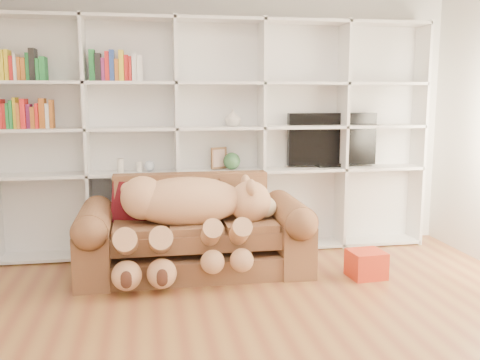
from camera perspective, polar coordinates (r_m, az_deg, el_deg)
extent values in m
plane|color=brown|center=(3.61, 3.11, -17.92)|extent=(5.00, 5.00, 0.00)
cube|color=silver|center=(5.68, -2.47, 6.21)|extent=(5.00, 0.02, 2.70)
cube|color=white|center=(5.66, -2.41, 4.68)|extent=(4.40, 0.03, 2.40)
cube|color=white|center=(5.48, -16.04, 4.19)|extent=(0.03, 0.35, 2.40)
cube|color=white|center=(5.46, -6.79, 4.46)|extent=(0.03, 0.35, 2.40)
cube|color=white|center=(5.58, 2.30, 4.61)|extent=(0.03, 0.35, 2.40)
cube|color=white|center=(5.83, 10.82, 4.65)|extent=(0.03, 0.35, 2.40)
cube|color=white|center=(6.19, 18.49, 4.60)|extent=(0.03, 0.35, 2.40)
cube|color=white|center=(5.71, -2.12, -7.22)|extent=(4.40, 0.35, 0.03)
cube|color=white|center=(5.54, -2.17, 0.94)|extent=(4.40, 0.35, 0.03)
cube|color=white|center=(5.49, -2.20, 5.59)|extent=(4.40, 0.35, 0.03)
cube|color=white|center=(5.48, -2.23, 10.29)|extent=(4.40, 0.35, 0.03)
cube|color=white|center=(5.53, -2.27, 16.72)|extent=(4.40, 0.35, 0.03)
cube|color=brown|center=(5.04, -4.82, -8.61)|extent=(2.00, 0.81, 0.21)
cube|color=brown|center=(4.94, -4.85, -5.21)|extent=(1.49, 0.67, 0.29)
cube|color=brown|center=(5.26, -5.24, -2.09)|extent=(1.49, 0.19, 0.52)
cube|color=brown|center=(5.00, -15.19, -7.17)|extent=(0.30, 0.91, 0.52)
cube|color=brown|center=(5.15, 5.20, -6.42)|extent=(0.30, 0.91, 0.52)
cylinder|color=brown|center=(4.94, -15.32, -4.25)|extent=(0.30, 0.86, 0.30)
cylinder|color=brown|center=(5.09, 5.24, -3.57)|extent=(0.30, 0.86, 0.30)
ellipsoid|color=tan|center=(4.85, -5.72, -2.27)|extent=(1.03, 0.50, 0.44)
sphere|color=tan|center=(4.83, -10.34, -1.89)|extent=(0.39, 0.39, 0.39)
sphere|color=tan|center=(4.93, 1.08, -2.35)|extent=(0.39, 0.39, 0.39)
sphere|color=beige|center=(4.97, 2.78, -2.89)|extent=(0.19, 0.19, 0.19)
sphere|color=#442318|center=(4.99, 3.63, -2.96)|extent=(0.06, 0.06, 0.06)
ellipsoid|color=tan|center=(4.76, 1.19, -0.81)|extent=(0.09, 0.15, 0.15)
ellipsoid|color=tan|center=(5.03, 0.59, -0.27)|extent=(0.09, 0.15, 0.15)
sphere|color=tan|center=(4.81, -11.84, -1.00)|extent=(0.13, 0.13, 0.13)
cylinder|color=tan|center=(4.61, -3.17, -5.89)|extent=(0.17, 0.47, 0.34)
cylinder|color=tan|center=(4.64, -0.12, -5.76)|extent=(0.17, 0.47, 0.34)
cylinder|color=tan|center=(4.59, -12.03, -6.59)|extent=(0.19, 0.55, 0.40)
cylinder|color=tan|center=(4.59, -8.47, -6.49)|extent=(0.19, 0.55, 0.40)
sphere|color=tan|center=(4.52, -2.92, -8.76)|extent=(0.20, 0.20, 0.20)
sphere|color=tan|center=(4.56, 0.21, -8.60)|extent=(0.20, 0.20, 0.20)
sphere|color=tan|center=(4.52, -11.99, -9.91)|extent=(0.25, 0.25, 0.25)
sphere|color=tan|center=(4.52, -8.35, -9.82)|extent=(0.25, 0.25, 0.25)
cube|color=#530E18|center=(5.07, -11.27, -2.41)|extent=(0.43, 0.32, 0.40)
cube|color=red|center=(5.02, 13.31, -8.72)|extent=(0.33, 0.31, 0.24)
cube|color=black|center=(5.84, 9.79, 4.33)|extent=(0.98, 0.08, 0.56)
cube|color=black|center=(5.87, 9.71, 1.63)|extent=(0.33, 0.18, 0.04)
cube|color=#51331B|center=(5.52, -2.28, 2.35)|extent=(0.18, 0.09, 0.22)
sphere|color=#305D35|center=(5.54, -0.88, 2.03)|extent=(0.18, 0.18, 0.18)
cylinder|color=silver|center=(5.49, -12.63, 1.53)|extent=(0.09, 0.09, 0.14)
cylinder|color=silver|center=(5.48, -10.68, 1.40)|extent=(0.07, 0.07, 0.10)
sphere|color=silver|center=(5.48, -9.63, 1.49)|extent=(0.11, 0.11, 0.11)
imported|color=beige|center=(5.51, -0.76, 6.66)|extent=(0.21, 0.21, 0.17)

